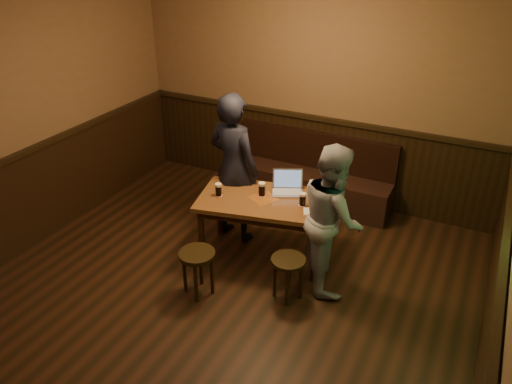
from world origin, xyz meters
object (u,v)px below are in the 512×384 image
object	(u,v)px
person_suit	(234,168)
person_grey	(332,218)
pint_left	(218,190)
pint_right	(303,199)
stool_left	(197,261)
stool_right	(288,267)
bench	(310,181)
pub_table	(264,206)
laptop	(288,186)
pint_mid	(262,189)

from	to	relation	value
person_suit	person_grey	xyz separation A→B (m)	(1.32, -0.35, -0.11)
pint_left	pint_right	bearing A→B (deg)	13.43
stool_left	person_suit	bearing A→B (deg)	99.89
stool_right	pint_left	world-z (taller)	pint_left
bench	person_grey	xyz separation A→B (m)	(0.81, -1.55, 0.47)
pub_table	stool_left	size ratio (longest dim) A/B	3.10
stool_left	person_suit	xyz separation A→B (m)	(-0.20, 1.14, 0.50)
bench	pint_left	distance (m)	1.76
stool_left	pint_left	bearing A→B (deg)	102.75
stool_left	pint_left	world-z (taller)	pint_left
bench	person_suit	size ratio (longest dim) A/B	1.23
pint_right	person_suit	distance (m)	0.96
pub_table	person_suit	size ratio (longest dim) A/B	0.86
laptop	pint_left	bearing A→B (deg)	-170.08
laptop	person_grey	world-z (taller)	person_grey
laptop	person_suit	bearing A→B (deg)	157.21
pint_left	person_grey	size ratio (longest dim) A/B	0.09
pub_table	pint_right	xyz separation A→B (m)	(0.43, 0.05, 0.17)
person_grey	pub_table	bearing A→B (deg)	51.91
stool_right	pint_left	distance (m)	1.16
person_grey	pint_left	bearing A→B (deg)	61.90
pint_right	person_suit	size ratio (longest dim) A/B	0.08
pint_mid	person_suit	distance (m)	0.50
pint_left	laptop	size ratio (longest dim) A/B	0.36
pub_table	stool_right	world-z (taller)	pub_table
bench	stool_left	world-z (taller)	bench
bench	pint_mid	world-z (taller)	bench
person_suit	pub_table	bearing A→B (deg)	162.77
pub_table	stool_right	bearing A→B (deg)	-58.02
bench	person_grey	size ratio (longest dim) A/B	1.40
pint_right	laptop	distance (m)	0.35
pub_table	person_grey	size ratio (longest dim) A/B	0.98
pint_left	person_grey	distance (m)	1.28
pint_right	person_suit	bearing A→B (deg)	168.00
bench	laptop	xyz separation A→B (m)	(0.16, -1.18, 0.50)
person_suit	pint_left	bearing A→B (deg)	103.80
stool_left	pint_right	distance (m)	1.27
bench	pint_left	bearing A→B (deg)	-106.24
pint_right	person_grey	xyz separation A→B (m)	(0.38, -0.15, -0.04)
pint_mid	person_grey	distance (m)	0.87
pint_right	person_grey	size ratio (longest dim) A/B	0.09
pint_left	laptop	bearing A→B (deg)	34.44
pint_left	pint_mid	xyz separation A→B (m)	(0.42, 0.22, 0.01)
pub_table	stool_left	bearing A→B (deg)	-121.89
bench	person_suit	world-z (taller)	person_suit
person_suit	pint_mid	bearing A→B (deg)	165.60
person_suit	stool_left	bearing A→B (deg)	108.89
stool_left	laptop	world-z (taller)	laptop
stool_right	person_suit	distance (m)	1.41
bench	pint_mid	distance (m)	1.49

